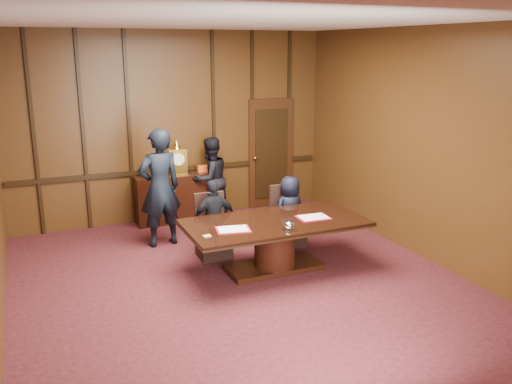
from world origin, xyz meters
The scene contains 13 objects.
room centered at (0.07, 0.14, 1.72)m, with size 7.00×7.04×3.50m.
sideboard centered at (0.00, 3.26, 0.49)m, with size 1.60×0.45×1.54m.
conference_table centered at (0.64, 0.39, 0.51)m, with size 2.62×1.32×0.76m.
folder_left centered at (-0.06, 0.26, 0.77)m, with size 0.51×0.41×0.02m.
folder_right centered at (1.22, 0.30, 0.77)m, with size 0.48×0.35×0.02m.
inkstand centered at (0.64, -0.06, 0.81)m, with size 0.20×0.14×0.12m.
notepad centered at (-0.47, 0.15, 0.77)m, with size 0.10×0.07×0.01m, color #DEC56D.
chair_left centered at (0.00, 1.27, 0.29)m, with size 0.50×0.50×0.99m.
chair_right centered at (1.30, 1.27, 0.29)m, with size 0.50×0.50×0.99m.
signatory_left centered at (-0.01, 1.19, 0.63)m, with size 0.73×0.31×1.25m, color black.
signatory_right centered at (1.29, 1.19, 0.59)m, with size 0.58×0.38×1.18m, color black.
witness_left centered at (-0.62, 2.10, 0.97)m, with size 0.71×0.47×1.95m, color black.
witness_right centered at (0.58, 3.10, 0.79)m, with size 0.77×0.60×1.58m, color black.
Camera 1 is at (-2.57, -6.32, 3.18)m, focal length 38.00 mm.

